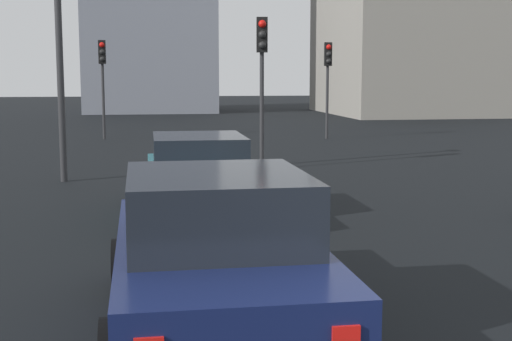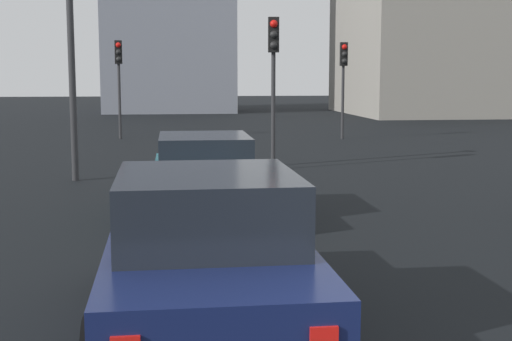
# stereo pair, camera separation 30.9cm
# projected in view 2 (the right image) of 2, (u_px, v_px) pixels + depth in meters

# --- Properties ---
(car_teal_right_lead) EXTENTS (4.50, 2.02, 1.46)m
(car_teal_right_lead) POSITION_uv_depth(u_px,v_px,m) (204.00, 176.00, 12.78)
(car_teal_right_lead) COLOR #19606B
(car_teal_right_lead) RESTS_ON ground_plane
(car_navy_right_second) EXTENTS (4.43, 2.13, 1.61)m
(car_navy_right_second) POSITION_uv_depth(u_px,v_px,m) (206.00, 255.00, 6.94)
(car_navy_right_second) COLOR #141E4C
(car_navy_right_second) RESTS_ON ground_plane
(traffic_light_near_left) EXTENTS (0.32, 0.29, 3.74)m
(traffic_light_near_left) POSITION_uv_depth(u_px,v_px,m) (344.00, 70.00, 27.51)
(traffic_light_near_left) COLOR #2D2D30
(traffic_light_near_left) RESTS_ON ground_plane
(traffic_light_near_right) EXTENTS (0.32, 0.30, 3.98)m
(traffic_light_near_right) POSITION_uv_depth(u_px,v_px,m) (274.00, 61.00, 18.49)
(traffic_light_near_right) COLOR #2D2D30
(traffic_light_near_right) RESTS_ON ground_plane
(traffic_light_far_left) EXTENTS (0.32, 0.30, 3.82)m
(traffic_light_far_left) POSITION_uv_depth(u_px,v_px,m) (119.00, 68.00, 27.58)
(traffic_light_far_left) COLOR #2D2D30
(traffic_light_far_left) RESTS_ON ground_plane
(building_facade_left) EXTENTS (12.40, 9.20, 8.01)m
(building_facade_left) POSITION_uv_depth(u_px,v_px,m) (422.00, 51.00, 45.34)
(building_facade_left) COLOR gray
(building_facade_left) RESTS_ON ground_plane
(building_facade_center) EXTENTS (8.10, 8.64, 14.91)m
(building_facade_center) POSITION_uv_depth(u_px,v_px,m) (168.00, 1.00, 48.29)
(building_facade_center) COLOR gray
(building_facade_center) RESTS_ON ground_plane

